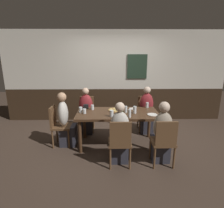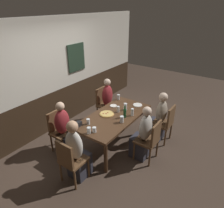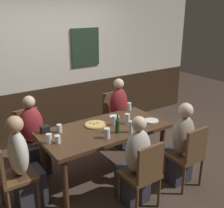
# 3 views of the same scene
# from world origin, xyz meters

# --- Properties ---
(ground_plane) EXTENTS (12.00, 12.00, 0.00)m
(ground_plane) POSITION_xyz_m (0.00, 0.00, 0.00)
(ground_plane) COLOR #423328
(wall_back) EXTENTS (6.40, 0.13, 2.60)m
(wall_back) POSITION_xyz_m (0.00, 1.65, 1.30)
(wall_back) COLOR #332316
(wall_back) RESTS_ON ground_plane
(dining_table) EXTENTS (1.74, 0.86, 0.74)m
(dining_table) POSITION_xyz_m (0.00, 0.00, 0.66)
(dining_table) COLOR #472D1C
(dining_table) RESTS_ON ground_plane
(chair_left_far) EXTENTS (0.40, 0.40, 0.88)m
(chair_left_far) POSITION_xyz_m (-0.77, 0.85, 0.50)
(chair_left_far) COLOR brown
(chair_left_far) RESTS_ON ground_plane
(chair_head_west) EXTENTS (0.40, 0.40, 0.88)m
(chair_head_west) POSITION_xyz_m (-1.29, 0.00, 0.50)
(chair_head_west) COLOR brown
(chair_head_west) RESTS_ON ground_plane
(chair_right_far) EXTENTS (0.40, 0.40, 0.88)m
(chair_right_far) POSITION_xyz_m (0.77, 0.85, 0.50)
(chair_right_far) COLOR brown
(chair_right_far) RESTS_ON ground_plane
(chair_mid_near) EXTENTS (0.40, 0.40, 0.88)m
(chair_mid_near) POSITION_xyz_m (0.00, -0.85, 0.50)
(chair_mid_near) COLOR brown
(chair_mid_near) RESTS_ON ground_plane
(chair_right_near) EXTENTS (0.40, 0.40, 0.88)m
(chair_right_near) POSITION_xyz_m (0.77, -0.85, 0.50)
(chair_right_near) COLOR brown
(chair_right_near) RESTS_ON ground_plane
(person_left_far) EXTENTS (0.34, 0.37, 1.15)m
(person_left_far) POSITION_xyz_m (-0.77, 0.68, 0.48)
(person_left_far) COLOR #2D2D38
(person_left_far) RESTS_ON ground_plane
(person_head_west) EXTENTS (0.37, 0.34, 1.18)m
(person_head_west) POSITION_xyz_m (-1.12, 0.00, 0.50)
(person_head_west) COLOR #2D2D38
(person_head_west) RESTS_ON ground_plane
(person_right_far) EXTENTS (0.34, 0.37, 1.17)m
(person_right_far) POSITION_xyz_m (0.77, 0.68, 0.49)
(person_right_far) COLOR #2D2D38
(person_right_far) RESTS_ON ground_plane
(person_mid_near) EXTENTS (0.34, 0.37, 1.15)m
(person_mid_near) POSITION_xyz_m (0.00, -0.68, 0.48)
(person_mid_near) COLOR #2D2D38
(person_mid_near) RESTS_ON ground_plane
(person_right_near) EXTENTS (0.34, 0.37, 1.16)m
(person_right_near) POSITION_xyz_m (0.77, -0.68, 0.49)
(person_right_near) COLOR #2D2D38
(person_right_near) RESTS_ON ground_plane
(pizza) EXTENTS (0.30, 0.30, 0.03)m
(pizza) POSITION_xyz_m (-0.05, 0.15, 0.75)
(pizza) COLOR tan
(pizza) RESTS_ON dining_table
(pint_glass_stout) EXTENTS (0.07, 0.07, 0.12)m
(pint_glass_stout) POSITION_xyz_m (-0.79, -0.00, 0.79)
(pint_glass_stout) COLOR silver
(pint_glass_stout) RESTS_ON dining_table
(beer_glass_half) EXTENTS (0.07, 0.07, 0.11)m
(beer_glass_half) POSITION_xyz_m (-0.56, 0.22, 0.79)
(beer_glass_half) COLOR silver
(beer_glass_half) RESTS_ON dining_table
(tumbler_water) EXTENTS (0.08, 0.08, 0.13)m
(tumbler_water) POSITION_xyz_m (-0.13, -0.28, 0.80)
(tumbler_water) COLOR silver
(tumbler_water) RESTS_ON dining_table
(beer_glass_tall) EXTENTS (0.06, 0.06, 0.16)m
(beer_glass_tall) POSITION_xyz_m (0.22, -0.31, 0.81)
(beer_glass_tall) COLOR silver
(beer_glass_tall) RESTS_ON dining_table
(tumbler_short) EXTENTS (0.07, 0.07, 0.15)m
(tumbler_short) POSITION_xyz_m (0.35, -0.06, 0.80)
(tumbler_short) COLOR silver
(tumbler_short) RESTS_ON dining_table
(highball_clear) EXTENTS (0.07, 0.07, 0.13)m
(highball_clear) POSITION_xyz_m (0.70, 0.35, 0.80)
(highball_clear) COLOR silver
(highball_clear) RESTS_ON dining_table
(pint_glass_pale) EXTENTS (0.06, 0.06, 0.13)m
(pint_glass_pale) POSITION_xyz_m (0.17, 0.01, 0.80)
(pint_glass_pale) COLOR silver
(pint_glass_pale) RESTS_ON dining_table
(pint_glass_amber) EXTENTS (0.07, 0.07, 0.10)m
(pint_glass_amber) POSITION_xyz_m (-0.70, -0.05, 0.78)
(pint_glass_amber) COLOR silver
(pint_glass_amber) RESTS_ON dining_table
(beer_bottle_green) EXTENTS (0.06, 0.06, 0.25)m
(beer_bottle_green) POSITION_xyz_m (0.07, -0.22, 0.84)
(beer_bottle_green) COLOR #194723
(beer_bottle_green) RESTS_ON dining_table
(plate_white_large) EXTENTS (0.21, 0.21, 0.01)m
(plate_white_large) POSITION_xyz_m (0.70, -0.18, 0.75)
(plate_white_large) COLOR white
(plate_white_large) RESTS_ON dining_table
(plate_white_small) EXTENTS (0.15, 0.15, 0.01)m
(plate_white_small) POSITION_xyz_m (0.35, 0.26, 0.75)
(plate_white_small) COLOR white
(plate_white_small) RESTS_ON dining_table
(condiment_caddy) EXTENTS (0.11, 0.09, 0.09)m
(condiment_caddy) POSITION_xyz_m (-0.71, 0.33, 0.79)
(condiment_caddy) COLOR black
(condiment_caddy) RESTS_ON dining_table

